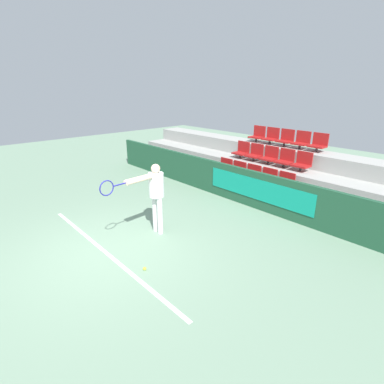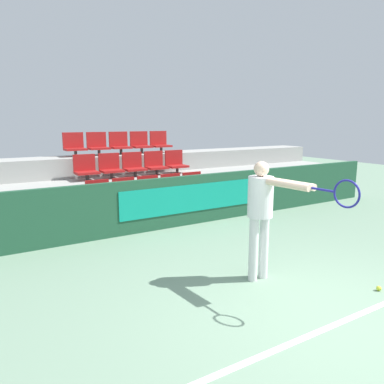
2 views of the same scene
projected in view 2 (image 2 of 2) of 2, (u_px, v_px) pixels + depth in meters
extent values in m
plane|color=gray|center=(335.00, 319.00, 4.29)|extent=(30.00, 30.00, 0.00)
cube|color=white|center=(341.00, 322.00, 4.22)|extent=(5.45, 0.08, 0.01)
cube|color=#1E4C33|center=(163.00, 203.00, 7.79)|extent=(12.67, 0.12, 1.08)
cube|color=#0F937A|center=(194.00, 198.00, 8.09)|extent=(3.43, 0.02, 0.59)
cube|color=#9E9E99|center=(153.00, 213.00, 8.29)|extent=(12.27, 0.88, 0.46)
cube|color=#9E9E99|center=(137.00, 196.00, 8.98)|extent=(12.27, 0.88, 0.93)
cube|color=#9E9E99|center=(123.00, 181.00, 9.68)|extent=(12.27, 0.88, 1.39)
cylinder|color=#333333|center=(101.00, 205.00, 7.68)|extent=(0.07, 0.07, 0.15)
cube|color=#A31919|center=(100.00, 200.00, 7.66)|extent=(0.49, 0.39, 0.05)
cube|color=#A31919|center=(97.00, 189.00, 7.77)|extent=(0.49, 0.04, 0.37)
cylinder|color=#333333|center=(127.00, 202.00, 7.97)|extent=(0.07, 0.07, 0.15)
cube|color=#A31919|center=(127.00, 197.00, 7.95)|extent=(0.49, 0.39, 0.05)
cube|color=#A31919|center=(123.00, 186.00, 8.06)|extent=(0.49, 0.04, 0.37)
cylinder|color=#333333|center=(151.00, 199.00, 8.27)|extent=(0.07, 0.07, 0.15)
cube|color=#A31919|center=(151.00, 195.00, 8.25)|extent=(0.49, 0.39, 0.05)
cube|color=#A31919|center=(148.00, 184.00, 8.36)|extent=(0.49, 0.04, 0.37)
cylinder|color=#333333|center=(174.00, 196.00, 8.56)|extent=(0.07, 0.07, 0.15)
cube|color=#A31919|center=(174.00, 192.00, 8.54)|extent=(0.49, 0.39, 0.05)
cube|color=#A31919|center=(170.00, 182.00, 8.65)|extent=(0.49, 0.04, 0.37)
cylinder|color=#333333|center=(196.00, 194.00, 8.86)|extent=(0.07, 0.07, 0.15)
cube|color=#A31919|center=(196.00, 190.00, 8.84)|extent=(0.49, 0.39, 0.05)
cube|color=#A31919|center=(192.00, 180.00, 8.95)|extent=(0.49, 0.04, 0.37)
cylinder|color=#333333|center=(87.00, 177.00, 8.33)|extent=(0.07, 0.07, 0.15)
cube|color=#A31919|center=(87.00, 173.00, 8.31)|extent=(0.49, 0.39, 0.05)
cube|color=#A31919|center=(84.00, 163.00, 8.42)|extent=(0.49, 0.04, 0.37)
cylinder|color=#333333|center=(112.00, 175.00, 8.62)|extent=(0.07, 0.07, 0.15)
cube|color=#A31919|center=(112.00, 171.00, 8.61)|extent=(0.49, 0.39, 0.05)
cube|color=#A31919|center=(109.00, 161.00, 8.71)|extent=(0.49, 0.04, 0.37)
cylinder|color=#333333|center=(135.00, 173.00, 8.92)|extent=(0.07, 0.07, 0.15)
cube|color=#A31919|center=(135.00, 169.00, 8.90)|extent=(0.49, 0.39, 0.05)
cube|color=#A31919|center=(132.00, 160.00, 9.01)|extent=(0.49, 0.04, 0.37)
cylinder|color=#333333|center=(157.00, 172.00, 9.21)|extent=(0.07, 0.07, 0.15)
cube|color=#A31919|center=(157.00, 168.00, 9.20)|extent=(0.49, 0.39, 0.05)
cube|color=#A31919|center=(154.00, 159.00, 9.30)|extent=(0.49, 0.04, 0.37)
cylinder|color=#333333|center=(177.00, 170.00, 9.51)|extent=(0.07, 0.07, 0.15)
cube|color=#A31919|center=(177.00, 166.00, 9.49)|extent=(0.49, 0.39, 0.05)
cube|color=#A31919|center=(174.00, 157.00, 9.60)|extent=(0.49, 0.04, 0.37)
cylinder|color=#333333|center=(76.00, 153.00, 8.98)|extent=(0.07, 0.07, 0.15)
cube|color=#A31919|center=(75.00, 149.00, 8.96)|extent=(0.49, 0.39, 0.05)
cube|color=#A31919|center=(73.00, 140.00, 9.07)|extent=(0.49, 0.04, 0.37)
cylinder|color=#333333|center=(99.00, 152.00, 9.28)|extent=(0.07, 0.07, 0.15)
cube|color=#A31919|center=(99.00, 148.00, 9.26)|extent=(0.49, 0.39, 0.05)
cube|color=#A31919|center=(96.00, 140.00, 9.37)|extent=(0.49, 0.04, 0.37)
cylinder|color=#333333|center=(121.00, 151.00, 9.57)|extent=(0.07, 0.07, 0.15)
cube|color=#A31919|center=(121.00, 148.00, 9.55)|extent=(0.49, 0.39, 0.05)
cube|color=#A31919|center=(118.00, 139.00, 9.66)|extent=(0.49, 0.04, 0.37)
cylinder|color=#333333|center=(142.00, 150.00, 9.87)|extent=(0.07, 0.07, 0.15)
cube|color=#A31919|center=(142.00, 147.00, 9.85)|extent=(0.49, 0.39, 0.05)
cube|color=#A31919|center=(139.00, 138.00, 9.96)|extent=(0.49, 0.04, 0.37)
cylinder|color=#333333|center=(161.00, 150.00, 10.16)|extent=(0.07, 0.07, 0.15)
cube|color=#A31919|center=(161.00, 146.00, 10.14)|extent=(0.49, 0.39, 0.05)
cube|color=#A31919|center=(158.00, 138.00, 10.25)|extent=(0.49, 0.04, 0.37)
cylinder|color=silver|center=(253.00, 249.00, 5.25)|extent=(0.13, 0.13, 0.92)
cylinder|color=silver|center=(264.00, 247.00, 5.35)|extent=(0.13, 0.13, 0.92)
cylinder|color=white|center=(260.00, 197.00, 5.16)|extent=(0.35, 0.35, 0.57)
sphere|color=beige|center=(261.00, 169.00, 5.09)|extent=(0.21, 0.21, 0.21)
cylinder|color=beige|center=(287.00, 185.00, 4.69)|extent=(0.14, 0.65, 0.09)
cylinder|color=beige|center=(293.00, 184.00, 4.74)|extent=(0.14, 0.65, 0.09)
cylinder|color=navy|center=(323.00, 190.00, 4.34)|extent=(0.05, 0.30, 0.03)
torus|color=navy|center=(347.00, 194.00, 4.10)|extent=(0.05, 0.32, 0.32)
sphere|color=#CCDB33|center=(379.00, 288.00, 4.99)|extent=(0.07, 0.07, 0.07)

